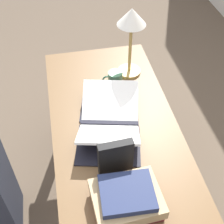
# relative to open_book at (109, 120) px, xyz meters

# --- Properties ---
(ground_plane) EXTENTS (12.00, 12.00, 0.00)m
(ground_plane) POSITION_rel_open_book_xyz_m (-0.03, 0.03, -0.76)
(ground_plane) COLOR brown
(reading_desk) EXTENTS (1.30, 0.65, 0.73)m
(reading_desk) POSITION_rel_open_book_xyz_m (-0.03, 0.03, -0.14)
(reading_desk) COLOR brown
(reading_desk) RESTS_ON ground_plane
(open_book) EXTENTS (0.57, 0.42, 0.12)m
(open_book) POSITION_rel_open_book_xyz_m (0.00, 0.00, 0.00)
(open_book) COLOR black
(open_book) RESTS_ON reading_desk
(book_stack_tall) EXTENTS (0.23, 0.29, 0.12)m
(book_stack_tall) POSITION_rel_open_book_xyz_m (0.46, -0.02, 0.02)
(book_stack_tall) COLOR maroon
(book_stack_tall) RESTS_ON reading_desk
(book_standing_upright) EXTENTS (0.04, 0.15, 0.21)m
(book_standing_upright) POSITION_rel_open_book_xyz_m (0.29, -0.03, 0.07)
(book_standing_upright) COLOR black
(book_standing_upright) RESTS_ON reading_desk
(reading_lamp) EXTENTS (0.16, 0.16, 0.42)m
(reading_lamp) POSITION_rel_open_book_xyz_m (-0.40, 0.20, 0.29)
(reading_lamp) COLOR tan
(reading_lamp) RESTS_ON reading_desk
(coffee_mug) EXTENTS (0.08, 0.11, 0.10)m
(coffee_mug) POSITION_rel_open_book_xyz_m (-0.29, 0.09, 0.02)
(coffee_mug) COLOR #4C7F5B
(coffee_mug) RESTS_ON reading_desk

